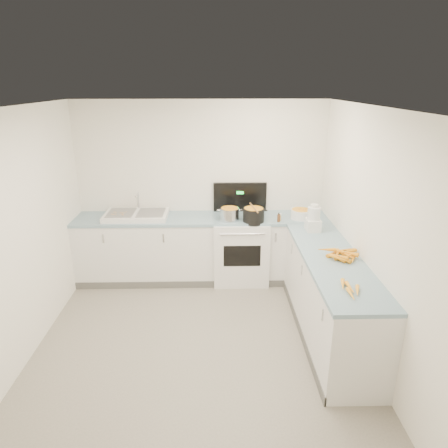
{
  "coord_description": "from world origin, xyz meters",
  "views": [
    {
      "loc": [
        0.19,
        -3.56,
        2.72
      ],
      "look_at": [
        0.3,
        1.1,
        1.05
      ],
      "focal_mm": 32.0,
      "sensor_mm": 36.0,
      "label": 1
    }
  ],
  "objects_px": {
    "spice_jar": "(279,218)",
    "stove": "(241,248)",
    "black_pot": "(254,216)",
    "steel_pot": "(230,215)",
    "sink": "(136,215)",
    "mixing_bowl": "(301,214)",
    "extract_bottle": "(279,218)",
    "food_processor": "(313,219)"
  },
  "relations": [
    {
      "from": "mixing_bowl",
      "to": "food_processor",
      "type": "height_order",
      "value": "food_processor"
    },
    {
      "from": "stove",
      "to": "sink",
      "type": "relative_size",
      "value": 1.58
    },
    {
      "from": "steel_pot",
      "to": "mixing_bowl",
      "type": "distance_m",
      "value": 0.98
    },
    {
      "from": "mixing_bowl",
      "to": "extract_bottle",
      "type": "xyz_separation_m",
      "value": [
        -0.32,
        -0.13,
        -0.01
      ]
    },
    {
      "from": "spice_jar",
      "to": "stove",
      "type": "bearing_deg",
      "value": 163.76
    },
    {
      "from": "mixing_bowl",
      "to": "spice_jar",
      "type": "height_order",
      "value": "mixing_bowl"
    },
    {
      "from": "steel_pot",
      "to": "food_processor",
      "type": "height_order",
      "value": "food_processor"
    },
    {
      "from": "black_pot",
      "to": "food_processor",
      "type": "height_order",
      "value": "food_processor"
    },
    {
      "from": "extract_bottle",
      "to": "mixing_bowl",
      "type": "bearing_deg",
      "value": 21.72
    },
    {
      "from": "stove",
      "to": "food_processor",
      "type": "height_order",
      "value": "stove"
    },
    {
      "from": "stove",
      "to": "black_pot",
      "type": "bearing_deg",
      "value": -48.63
    },
    {
      "from": "black_pot",
      "to": "extract_bottle",
      "type": "bearing_deg",
      "value": -4.18
    },
    {
      "from": "steel_pot",
      "to": "food_processor",
      "type": "relative_size",
      "value": 0.75
    },
    {
      "from": "stove",
      "to": "spice_jar",
      "type": "xyz_separation_m",
      "value": [
        0.51,
        -0.15,
        0.51
      ]
    },
    {
      "from": "sink",
      "to": "food_processor",
      "type": "relative_size",
      "value": 2.49
    },
    {
      "from": "sink",
      "to": "stove",
      "type": "bearing_deg",
      "value": -0.62
    },
    {
      "from": "sink",
      "to": "mixing_bowl",
      "type": "xyz_separation_m",
      "value": [
        2.27,
        -0.09,
        0.03
      ]
    },
    {
      "from": "black_pot",
      "to": "stove",
      "type": "bearing_deg",
      "value": 131.37
    },
    {
      "from": "sink",
      "to": "black_pot",
      "type": "xyz_separation_m",
      "value": [
        1.61,
        -0.19,
        0.04
      ]
    },
    {
      "from": "steel_pot",
      "to": "spice_jar",
      "type": "distance_m",
      "value": 0.68
    },
    {
      "from": "sink",
      "to": "steel_pot",
      "type": "xyz_separation_m",
      "value": [
        1.29,
        -0.14,
        0.04
      ]
    },
    {
      "from": "sink",
      "to": "steel_pot",
      "type": "relative_size",
      "value": 3.3
    },
    {
      "from": "stove",
      "to": "extract_bottle",
      "type": "height_order",
      "value": "stove"
    },
    {
      "from": "spice_jar",
      "to": "food_processor",
      "type": "xyz_separation_m",
      "value": [
        0.36,
        -0.4,
        0.11
      ]
    },
    {
      "from": "sink",
      "to": "extract_bottle",
      "type": "relative_size",
      "value": 8.41
    },
    {
      "from": "stove",
      "to": "food_processor",
      "type": "distance_m",
      "value": 1.2
    },
    {
      "from": "mixing_bowl",
      "to": "food_processor",
      "type": "distance_m",
      "value": 0.48
    },
    {
      "from": "extract_bottle",
      "to": "spice_jar",
      "type": "bearing_deg",
      "value": 69.62
    },
    {
      "from": "steel_pot",
      "to": "extract_bottle",
      "type": "distance_m",
      "value": 0.66
    },
    {
      "from": "stove",
      "to": "mixing_bowl",
      "type": "xyz_separation_m",
      "value": [
        0.82,
        -0.07,
        0.53
      ]
    },
    {
      "from": "food_processor",
      "to": "black_pot",
      "type": "bearing_deg",
      "value": 152.79
    },
    {
      "from": "stove",
      "to": "spice_jar",
      "type": "relative_size",
      "value": 17.17
    },
    {
      "from": "steel_pot",
      "to": "black_pot",
      "type": "bearing_deg",
      "value": -10.07
    },
    {
      "from": "stove",
      "to": "spice_jar",
      "type": "distance_m",
      "value": 0.73
    },
    {
      "from": "stove",
      "to": "black_pot",
      "type": "relative_size",
      "value": 4.78
    },
    {
      "from": "food_processor",
      "to": "spice_jar",
      "type": "bearing_deg",
      "value": 132.26
    },
    {
      "from": "stove",
      "to": "extract_bottle",
      "type": "relative_size",
      "value": 13.29
    },
    {
      "from": "black_pot",
      "to": "extract_bottle",
      "type": "height_order",
      "value": "black_pot"
    },
    {
      "from": "stove",
      "to": "mixing_bowl",
      "type": "distance_m",
      "value": 0.98
    },
    {
      "from": "stove",
      "to": "black_pot",
      "type": "xyz_separation_m",
      "value": [
        0.16,
        -0.18,
        0.55
      ]
    },
    {
      "from": "mixing_bowl",
      "to": "black_pot",
      "type": "bearing_deg",
      "value": -171.01
    },
    {
      "from": "sink",
      "to": "extract_bottle",
      "type": "xyz_separation_m",
      "value": [
        1.94,
        -0.22,
        0.01
      ]
    }
  ]
}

